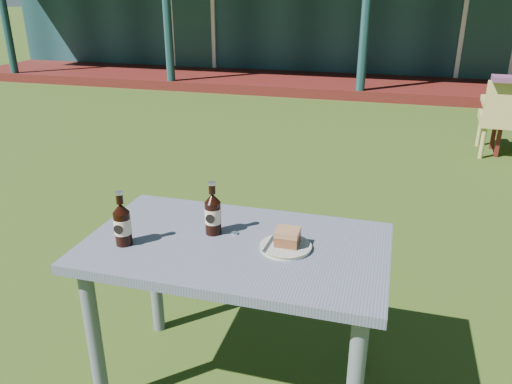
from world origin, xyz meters
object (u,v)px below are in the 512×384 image
(cafe_table, at_px, (236,265))
(cola_bottle_near, at_px, (213,213))
(cake_slice, at_px, (287,237))
(plate, at_px, (286,246))
(cola_bottle_far, at_px, (122,224))

(cafe_table, xyz_separation_m, cola_bottle_near, (-0.11, 0.06, 0.19))
(cake_slice, bearing_deg, cafe_table, -174.45)
(plate, bearing_deg, cola_bottle_near, 171.43)
(cafe_table, relative_size, plate, 5.88)
(plate, height_order, cake_slice, cake_slice)
(cake_slice, relative_size, cola_bottle_near, 0.41)
(plate, bearing_deg, cake_slice, 70.21)
(plate, relative_size, cola_bottle_far, 0.91)
(cola_bottle_far, bearing_deg, cafe_table, 17.01)
(cafe_table, xyz_separation_m, cola_bottle_far, (-0.42, -0.13, 0.19))
(cake_slice, bearing_deg, cola_bottle_near, 173.56)
(cafe_table, bearing_deg, plate, 2.41)
(cake_slice, relative_size, cola_bottle_far, 0.41)
(cafe_table, bearing_deg, cola_bottle_far, -162.99)
(cafe_table, height_order, cola_bottle_near, cola_bottle_near)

